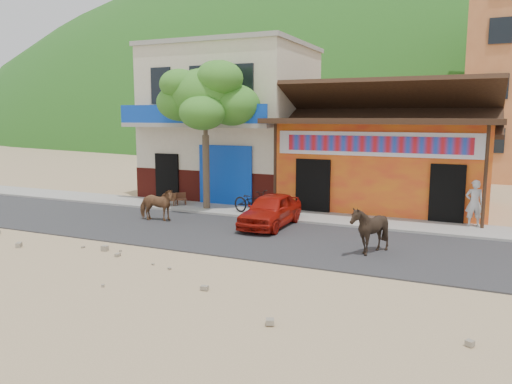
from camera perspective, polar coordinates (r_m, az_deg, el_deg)
ground at (r=13.68m, az=-0.97°, el=-7.85°), size 120.00×120.00×0.00m
road at (r=15.89m, az=2.89°, el=-5.42°), size 60.00×5.00×0.04m
sidewalk at (r=19.10m, az=6.73°, el=-2.93°), size 60.00×2.00×0.12m
dance_club at (r=22.25m, az=14.87°, el=3.02°), size 8.00×6.00×3.60m
cafe_building at (r=24.51m, az=-2.69°, el=7.79°), size 7.00×6.00×7.00m
hillside at (r=82.45m, az=20.86°, el=13.83°), size 100.00×40.00×24.00m
tree at (r=20.40m, az=-5.78°, el=6.49°), size 3.00×3.00×6.00m
cow_tan at (r=18.77m, az=-11.32°, el=-1.43°), size 1.54×0.94×1.21m
cow_dark at (r=14.37m, az=12.86°, el=-4.22°), size 1.58×1.50×1.39m
red_car at (r=17.51m, az=1.68°, el=-2.07°), size 1.39×3.42×1.16m
scooter at (r=19.27m, az=-0.46°, el=-1.13°), size 1.94×1.16×0.96m
pedestrian at (r=18.70m, az=23.67°, el=-1.16°), size 0.66×0.50×1.62m
cafe_chair_left at (r=21.47m, az=-9.79°, el=-0.27°), size 0.57×0.57×0.94m
cafe_chair_right at (r=21.60m, az=-8.55°, el=-0.21°), size 0.60×0.60×0.92m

